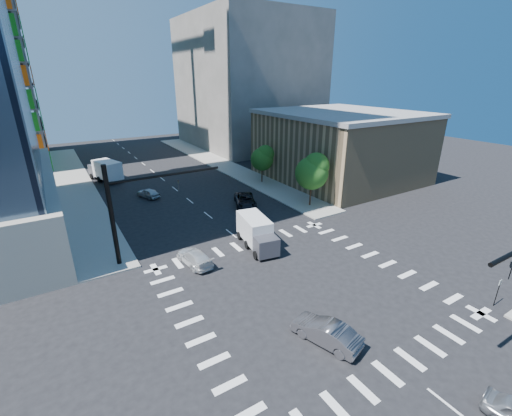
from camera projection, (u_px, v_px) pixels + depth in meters
ground at (302, 289)px, 27.02m from camera, size 160.00×160.00×0.00m
road_markings at (302, 289)px, 27.02m from camera, size 20.00×20.00×0.01m
sidewalk_ne at (221, 164)px, 64.86m from camera, size 5.00×60.00×0.15m
sidewalk_nw at (75, 184)px, 52.67m from camera, size 5.00×60.00×0.15m
commercial_building at (340, 145)px, 54.76m from camera, size 20.50×22.50×10.60m
bg_building_ne at (247, 84)px, 78.80m from camera, size 24.00×30.00×28.00m
signal_mast_nw at (129, 204)px, 29.29m from camera, size 10.20×0.40×9.00m
tree_south at (313, 171)px, 42.53m from camera, size 4.16×4.16×6.82m
tree_north at (263, 158)px, 52.46m from camera, size 3.54×3.52×5.78m
no_parking_sign at (498, 290)px, 24.59m from camera, size 0.30×0.06×2.20m
car_nb_far at (245, 200)px, 44.07m from camera, size 4.33×5.87×1.48m
car_sb_near at (195, 257)px, 30.47m from camera, size 2.31×4.67×1.30m
car_sb_mid at (148, 193)px, 47.10m from camera, size 2.76×4.08×1.29m
car_sb_cross at (326, 332)px, 21.44m from camera, size 2.88×4.78×1.49m
box_truck_near at (258, 236)px, 33.14m from camera, size 3.23×5.84×2.90m
box_truck_far at (105, 172)px, 54.49m from camera, size 4.43×6.81×3.30m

